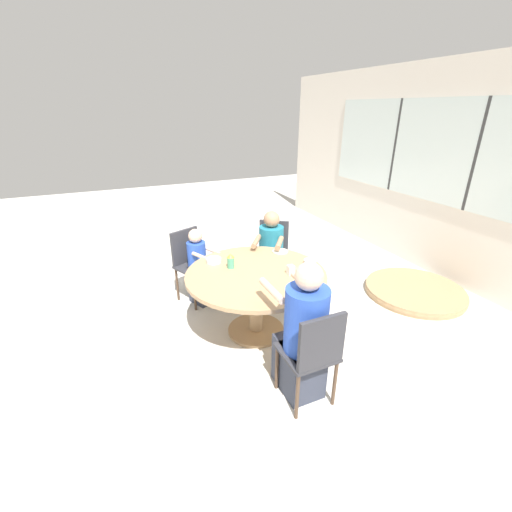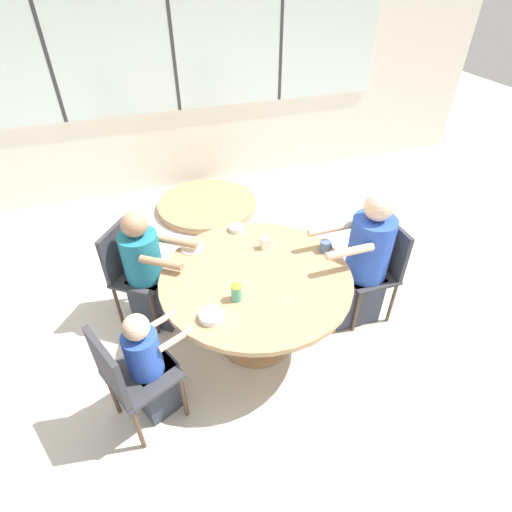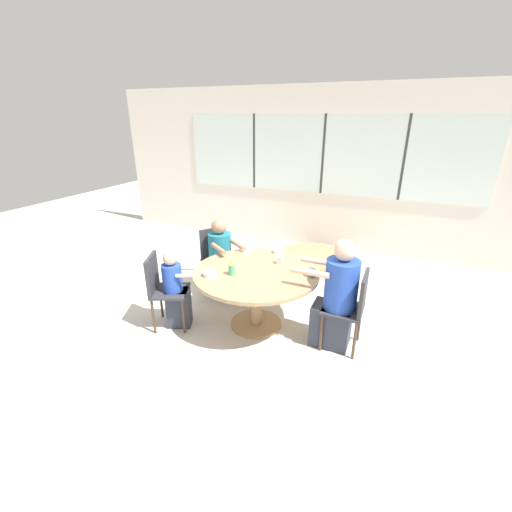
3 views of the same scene
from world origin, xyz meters
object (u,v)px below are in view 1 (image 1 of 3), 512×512
at_px(person_man_blue_shirt, 270,257).
at_px(chair_for_man_blue_shirt, 273,248).
at_px(chair_for_woman_green_shirt, 314,351).
at_px(coffee_mug, 296,294).
at_px(bowl_cereal, 310,262).
at_px(chair_for_toddler, 190,259).
at_px(bowl_white_shallow, 214,260).
at_px(person_toddler, 199,270).
at_px(milk_carton_small, 291,270).
at_px(sippy_cup, 231,261).
at_px(person_woman_green_shirt, 302,337).
at_px(folded_table_stack, 415,291).

bearing_deg(person_man_blue_shirt, chair_for_man_blue_shirt, -90.00).
distance_m(chair_for_woman_green_shirt, coffee_mug, 0.53).
bearing_deg(bowl_cereal, chair_for_toddler, -134.34).
distance_m(person_man_blue_shirt, bowl_white_shallow, 0.93).
distance_m(person_toddler, milk_carton_small, 1.25).
relative_size(person_toddler, bowl_cereal, 7.45).
height_order(person_toddler, coffee_mug, person_toddler).
xyz_separation_m(chair_for_woman_green_shirt, person_man_blue_shirt, (-1.82, 0.53, -0.05)).
xyz_separation_m(sippy_cup, bowl_white_shallow, (-0.21, -0.12, -0.06)).
bearing_deg(chair_for_toddler, milk_carton_small, 98.44).
bearing_deg(milk_carton_small, sippy_cup, -127.73).
bearing_deg(person_toddler, chair_for_woman_green_shirt, 77.08).
bearing_deg(sippy_cup, chair_for_woman_green_shirt, 8.43).
bearing_deg(person_woman_green_shirt, person_toddler, 102.01).
xyz_separation_m(person_toddler, bowl_cereal, (0.87, 0.98, 0.29)).
xyz_separation_m(chair_for_woman_green_shirt, bowl_cereal, (-1.04, 0.61, 0.19)).
xyz_separation_m(chair_for_toddler, person_woman_green_shirt, (1.89, 0.43, 0.01)).
bearing_deg(chair_for_woman_green_shirt, milk_carton_small, 71.83).
xyz_separation_m(chair_for_toddler, person_man_blue_shirt, (0.25, 0.96, -0.05)).
height_order(chair_for_toddler, person_man_blue_shirt, person_man_blue_shirt).
height_order(person_woman_green_shirt, sippy_cup, person_woman_green_shirt).
bearing_deg(person_woman_green_shirt, bowl_white_shallow, 103.27).
bearing_deg(chair_for_toddler, folded_table_stack, 133.71).
distance_m(chair_for_woman_green_shirt, person_toddler, 1.95).
bearing_deg(coffee_mug, sippy_cup, -159.93).
bearing_deg(person_man_blue_shirt, person_woman_green_shirt, 107.72).
xyz_separation_m(person_man_blue_shirt, bowl_white_shallow, (0.33, -0.84, 0.25)).
bearing_deg(bowl_white_shallow, chair_for_toddler, -167.79).
height_order(chair_for_toddler, coffee_mug, chair_for_toddler).
bearing_deg(coffee_mug, folded_table_stack, 103.67).
xyz_separation_m(milk_carton_small, bowl_cereal, (-0.14, 0.31, -0.03)).
distance_m(chair_for_toddler, folded_table_stack, 2.88).
xyz_separation_m(coffee_mug, sippy_cup, (-0.81, -0.30, 0.04)).
relative_size(person_man_blue_shirt, milk_carton_small, 11.45).
bearing_deg(chair_for_woman_green_shirt, person_woman_green_shirt, 90.00).
bearing_deg(bowl_white_shallow, chair_for_man_blue_shirt, 116.49).
xyz_separation_m(milk_carton_small, folded_table_stack, (-0.07, 1.90, -0.70)).
height_order(chair_for_man_blue_shirt, coffee_mug, chair_for_man_blue_shirt).
distance_m(chair_for_woman_green_shirt, sippy_cup, 1.32).
bearing_deg(bowl_white_shallow, person_toddler, -172.00).
bearing_deg(coffee_mug, milk_carton_small, 156.43).
distance_m(chair_for_woman_green_shirt, milk_carton_small, 0.98).
xyz_separation_m(person_man_blue_shirt, folded_table_stack, (0.84, 1.67, -0.43)).
xyz_separation_m(coffee_mug, milk_carton_small, (-0.44, 0.19, 0.00)).
height_order(sippy_cup, bowl_cereal, sippy_cup).
bearing_deg(person_woman_green_shirt, coffee_mug, 70.39).
xyz_separation_m(person_woman_green_shirt, bowl_cereal, (-0.88, 0.61, 0.18)).
relative_size(chair_for_toddler, person_toddler, 0.94).
xyz_separation_m(chair_for_woman_green_shirt, sippy_cup, (-1.28, -0.19, 0.25)).
distance_m(chair_for_man_blue_shirt, chair_for_toddler, 1.07).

